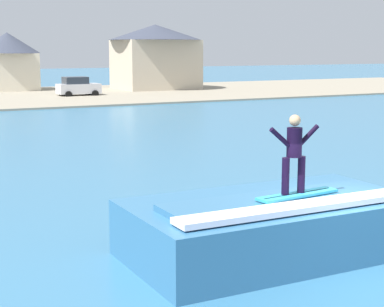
# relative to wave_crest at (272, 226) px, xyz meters

# --- Properties ---
(ground_plane) EXTENTS (260.00, 260.00, 0.00)m
(ground_plane) POSITION_rel_wave_crest_xyz_m (0.96, -1.26, -0.64)
(ground_plane) COLOR teal
(wave_crest) EXTENTS (6.21, 3.32, 1.37)m
(wave_crest) POSITION_rel_wave_crest_xyz_m (0.00, 0.00, 0.00)
(wave_crest) COLOR teal
(wave_crest) RESTS_ON ground_plane
(surfboard) EXTENTS (2.03, 0.60, 0.06)m
(surfboard) POSITION_rel_wave_crest_xyz_m (0.33, -0.46, 0.75)
(surfboard) COLOR #33A5CC
(surfboard) RESTS_ON wave_crest
(surfer) EXTENTS (1.23, 0.32, 1.67)m
(surfer) POSITION_rel_wave_crest_xyz_m (0.23, -0.43, 1.72)
(surfer) COLOR black
(surfer) RESTS_ON surfboard
(car_far_shore) EXTENTS (3.85, 2.20, 1.86)m
(car_far_shore) POSITION_rel_wave_crest_xyz_m (9.88, 45.71, 0.30)
(car_far_shore) COLOR silver
(car_far_shore) RESTS_ON ground_plane
(house_gabled_white) EXTENTS (9.93, 9.93, 6.93)m
(house_gabled_white) POSITION_rel_wave_crest_xyz_m (20.22, 51.24, 3.26)
(house_gabled_white) COLOR beige
(house_gabled_white) RESTS_ON ground_plane
(house_small_cottage) EXTENTS (6.62, 6.62, 6.06)m
(house_small_cottage) POSITION_rel_wave_crest_xyz_m (5.74, 56.05, 2.74)
(house_small_cottage) COLOR beige
(house_small_cottage) RESTS_ON ground_plane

